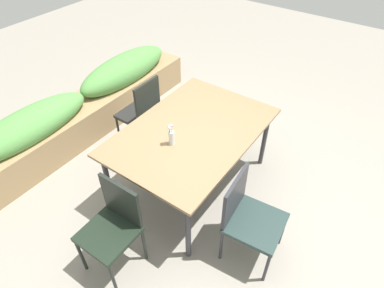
{
  "coord_description": "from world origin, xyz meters",
  "views": [
    {
      "loc": [
        -2.05,
        -1.41,
        2.83
      ],
      "look_at": [
        0.01,
        0.04,
        0.6
      ],
      "focal_mm": 30.59,
      "sensor_mm": 36.0,
      "label": 1
    }
  ],
  "objects_px": {
    "flower_vase": "(171,135)",
    "chair_end_left": "(114,224)",
    "chair_near_left": "(248,215)",
    "chair_far_side": "(142,111)",
    "dining_table": "(192,134)",
    "planter_box": "(86,107)"
  },
  "relations": [
    {
      "from": "dining_table",
      "to": "chair_far_side",
      "type": "relative_size",
      "value": 1.73
    },
    {
      "from": "chair_end_left",
      "to": "planter_box",
      "type": "relative_size",
      "value": 0.27
    },
    {
      "from": "chair_near_left",
      "to": "flower_vase",
      "type": "relative_size",
      "value": 3.74
    },
    {
      "from": "chair_end_left",
      "to": "planter_box",
      "type": "height_order",
      "value": "chair_end_left"
    },
    {
      "from": "chair_far_side",
      "to": "planter_box",
      "type": "bearing_deg",
      "value": 100.66
    },
    {
      "from": "chair_near_left",
      "to": "chair_far_side",
      "type": "bearing_deg",
      "value": -113.85
    },
    {
      "from": "flower_vase",
      "to": "chair_end_left",
      "type": "bearing_deg",
      "value": -177.45
    },
    {
      "from": "dining_table",
      "to": "chair_far_side",
      "type": "distance_m",
      "value": 0.9
    },
    {
      "from": "planter_box",
      "to": "chair_far_side",
      "type": "bearing_deg",
      "value": -79.16
    },
    {
      "from": "dining_table",
      "to": "chair_end_left",
      "type": "xyz_separation_m",
      "value": [
        -1.13,
        0.0,
        -0.2
      ]
    },
    {
      "from": "flower_vase",
      "to": "dining_table",
      "type": "bearing_deg",
      "value": -7.97
    },
    {
      "from": "chair_end_left",
      "to": "chair_near_left",
      "type": "relative_size",
      "value": 1.03
    },
    {
      "from": "chair_far_side",
      "to": "chair_end_left",
      "type": "xyz_separation_m",
      "value": [
        -1.32,
        -0.86,
        -0.01
      ]
    },
    {
      "from": "dining_table",
      "to": "chair_near_left",
      "type": "height_order",
      "value": "chair_near_left"
    },
    {
      "from": "chair_far_side",
      "to": "flower_vase",
      "type": "height_order",
      "value": "flower_vase"
    },
    {
      "from": "dining_table",
      "to": "planter_box",
      "type": "distance_m",
      "value": 1.76
    },
    {
      "from": "chair_far_side",
      "to": "chair_end_left",
      "type": "distance_m",
      "value": 1.58
    },
    {
      "from": "chair_far_side",
      "to": "chair_end_left",
      "type": "bearing_deg",
      "value": -147.05
    },
    {
      "from": "chair_near_left",
      "to": "flower_vase",
      "type": "bearing_deg",
      "value": -102.18
    },
    {
      "from": "dining_table",
      "to": "chair_end_left",
      "type": "height_order",
      "value": "chair_end_left"
    },
    {
      "from": "chair_far_side",
      "to": "chair_end_left",
      "type": "relative_size",
      "value": 1.06
    },
    {
      "from": "chair_near_left",
      "to": "planter_box",
      "type": "xyz_separation_m",
      "value": [
        0.41,
        2.59,
        -0.15
      ]
    }
  ]
}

